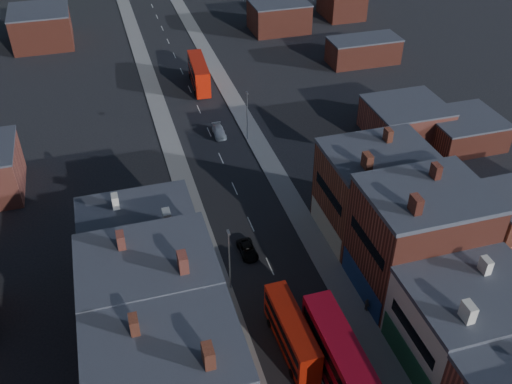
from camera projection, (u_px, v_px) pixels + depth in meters
pavement_west at (185, 188)px, 78.10m from camera, size 3.00×200.00×0.12m
pavement_east at (275, 173)px, 81.07m from camera, size 3.00×200.00×0.12m
lamp_post_2 at (229, 256)px, 60.18m from camera, size 0.25×0.70×8.12m
lamp_post_3 at (247, 113)px, 85.78m from camera, size 0.25×0.70×8.12m
bus_0 at (292, 332)px, 55.01m from camera, size 2.72×9.99×4.29m
bus_1 at (340, 359)px, 51.75m from camera, size 3.18×12.37×5.34m
bus_2 at (199, 73)px, 102.08m from camera, size 3.43×11.47×4.89m
car_2 at (248, 250)px, 67.18m from camera, size 1.91×4.04×1.12m
car_3 at (219, 132)px, 89.37m from camera, size 1.89×4.38×1.25m
ped_3 at (367, 305)px, 59.69m from camera, size 0.60×1.00×1.60m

